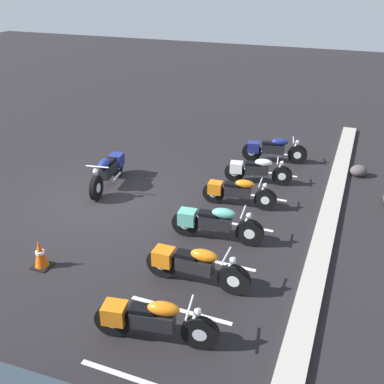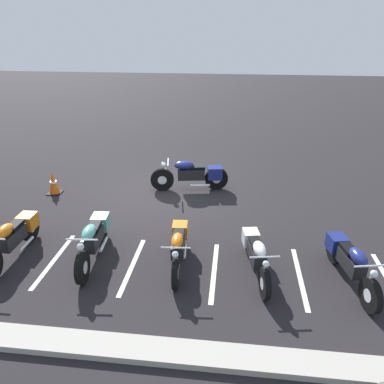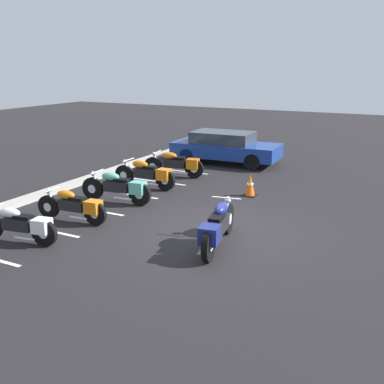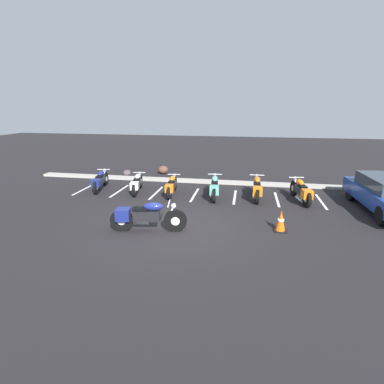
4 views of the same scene
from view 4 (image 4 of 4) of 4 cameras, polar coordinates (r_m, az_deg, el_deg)
name	(u,v)px [view 4 (image 4 of 4)]	position (r m, az deg, el deg)	size (l,w,h in m)	color
ground	(176,229)	(9.75, -3.13, -6.99)	(60.00, 60.00, 0.00)	black
motorcycle_navy_featured	(144,216)	(9.50, -9.04, -4.54)	(2.40, 0.80, 0.95)	black
parked_bike_0	(100,181)	(14.58, -17.11, 2.08)	(0.76, 2.16, 0.86)	black
parked_bike_1	(137,183)	(13.76, -10.44, 1.61)	(0.69, 2.05, 0.81)	black
parked_bike_2	(172,186)	(13.15, -3.89, 1.18)	(0.58, 2.08, 0.82)	black
parked_bike_3	(214,187)	(12.80, 4.31, 0.94)	(0.64, 2.27, 0.89)	black
parked_bike_4	(257,188)	(12.90, 12.27, 0.73)	(0.64, 2.27, 0.89)	black
parked_bike_5	(301,191)	(13.00, 20.09, 0.20)	(0.77, 2.24, 0.89)	black
concrete_curb	(203,181)	(15.44, 2.12, 2.05)	(18.00, 0.50, 0.12)	#A8A399
landscape_rock_0	(127,173)	(17.11, -12.26, 3.53)	(0.53, 0.45, 0.37)	#4C4245
landscape_rock_1	(163,170)	(17.44, -5.51, 4.22)	(0.56, 0.57, 0.47)	brown
traffic_cone	(281,221)	(9.86, 16.55, -5.39)	(0.40, 0.40, 0.68)	black
stall_line_0	(84,189)	(15.11, -19.81, 0.54)	(0.10, 2.10, 0.00)	white
stall_line_1	(119,191)	(14.32, -13.64, 0.21)	(0.10, 2.10, 0.00)	white
stall_line_2	(156,193)	(13.70, -6.84, -0.15)	(0.10, 2.10, 0.00)	white
stall_line_3	(195,195)	(13.30, 0.49, -0.54)	(0.10, 2.10, 0.00)	white
stall_line_4	(235,197)	(13.13, 8.15, -0.94)	(0.10, 2.10, 0.00)	white
stall_line_5	(277,199)	(13.19, 15.87, -1.32)	(0.10, 2.10, 0.00)	white
stall_line_6	(321,201)	(13.49, 23.38, -1.67)	(0.10, 2.10, 0.00)	white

